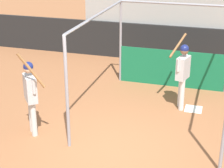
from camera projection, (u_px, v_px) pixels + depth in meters
name	position (u px, v px, depth m)	size (l,w,h in m)	color
ground_plane	(112.00, 152.00, 7.97)	(60.00, 60.00, 0.00)	#935B38
outfield_wall	(164.00, 44.00, 13.34)	(24.00, 0.12, 1.31)	black
bleacher_section	(172.00, 12.00, 14.50)	(5.95, 3.20, 2.99)	#9E9E99
batting_cage	(168.00, 57.00, 10.21)	(3.25, 4.18, 2.52)	gray
home_plate	(193.00, 109.00, 9.87)	(0.44, 0.44, 0.02)	white
player_batter	(183.00, 70.00, 9.58)	(0.56, 0.94, 1.88)	silver
player_waiting	(31.00, 91.00, 8.30)	(0.76, 0.68, 2.06)	silver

